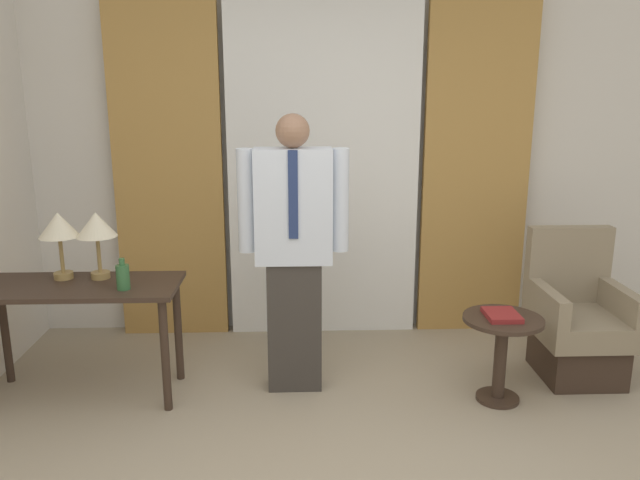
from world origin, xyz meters
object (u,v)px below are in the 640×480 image
at_px(bottle_near_edge, 123,277).
at_px(book, 502,315).
at_px(desk, 77,302).
at_px(person, 294,245).
at_px(side_table, 501,344).
at_px(table_lamp_right, 96,228).
at_px(table_lamp_left, 59,228).
at_px(armchair, 577,324).

relative_size(bottle_near_edge, book, 0.81).
xyz_separation_m(desk, book, (2.54, -0.16, -0.06)).
xyz_separation_m(bottle_near_edge, book, (2.23, -0.06, -0.25)).
xyz_separation_m(person, side_table, (1.24, -0.23, -0.57)).
distance_m(table_lamp_right, person, 1.20).
bearing_deg(table_lamp_left, desk, -47.42).
relative_size(desk, table_lamp_left, 2.94).
bearing_deg(armchair, side_table, -150.75).
xyz_separation_m(table_lamp_left, bottle_near_edge, (0.43, -0.23, -0.24)).
bearing_deg(book, table_lamp_right, 173.41).
height_order(bottle_near_edge, book, bottle_near_edge).
relative_size(table_lamp_left, bottle_near_edge, 2.21).
distance_m(table_lamp_right, bottle_near_edge, 0.39).
xyz_separation_m(desk, person, (1.31, 0.07, 0.32)).
bearing_deg(table_lamp_left, armchair, 1.08).
relative_size(table_lamp_left, side_table, 0.77).
relative_size(bottle_near_edge, person, 0.11).
distance_m(table_lamp_left, table_lamp_right, 0.23).
distance_m(desk, table_lamp_right, 0.46).
distance_m(bottle_near_edge, book, 2.24).
distance_m(desk, bottle_near_edge, 0.38).
bearing_deg(table_lamp_left, person, -2.20).
distance_m(desk, armchair, 3.18).
height_order(table_lamp_left, side_table, table_lamp_left).
relative_size(desk, person, 0.71).
relative_size(person, book, 7.44).
height_order(desk, table_lamp_left, table_lamp_left).
bearing_deg(person, armchair, 3.58).
height_order(bottle_near_edge, armchair, armchair).
xyz_separation_m(table_lamp_right, person, (1.19, -0.05, -0.11)).
relative_size(desk, table_lamp_right, 2.94).
bearing_deg(armchair, book, -151.26).
distance_m(side_table, book, 0.19).
relative_size(table_lamp_left, person, 0.24).
relative_size(table_lamp_left, armchair, 0.43).
bearing_deg(desk, bottle_near_edge, -18.14).
height_order(person, side_table, person).
bearing_deg(desk, table_lamp_left, 132.58).
bearing_deg(bottle_near_edge, table_lamp_right, 131.70).
bearing_deg(book, desk, 176.44).
height_order(desk, armchair, armchair).
relative_size(person, armchair, 1.79).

